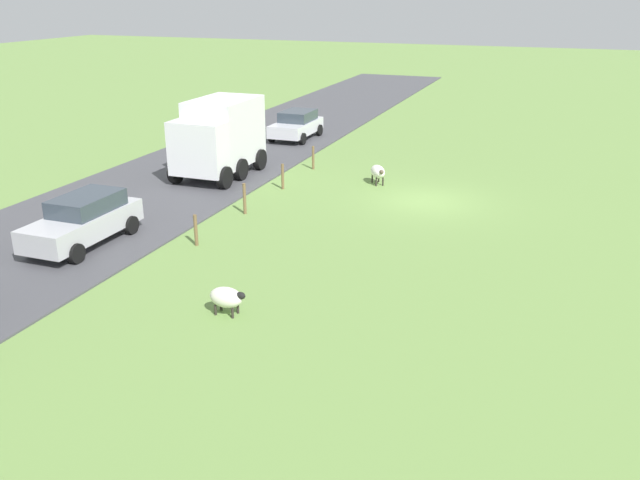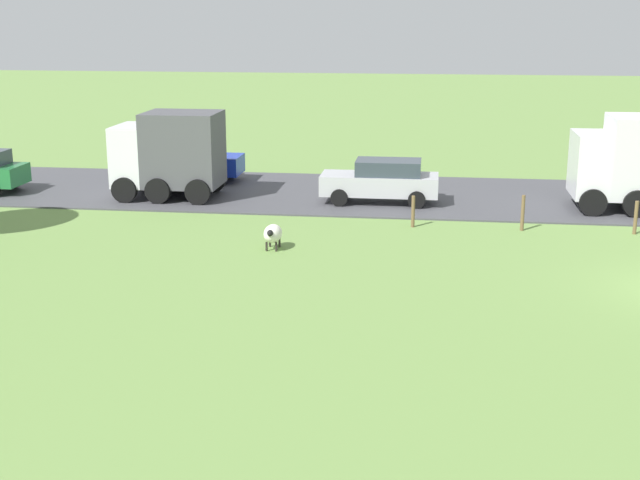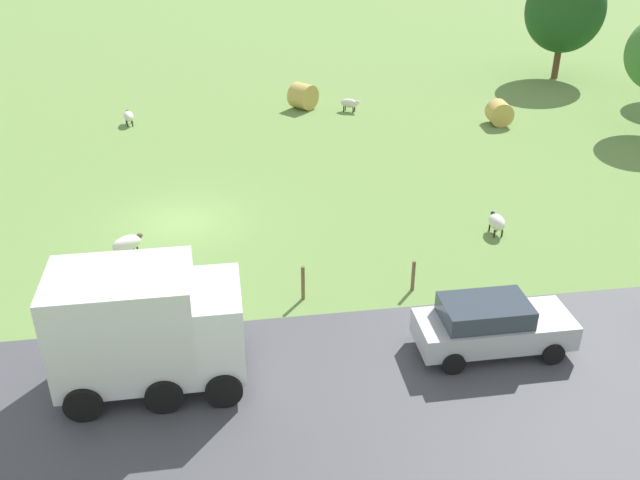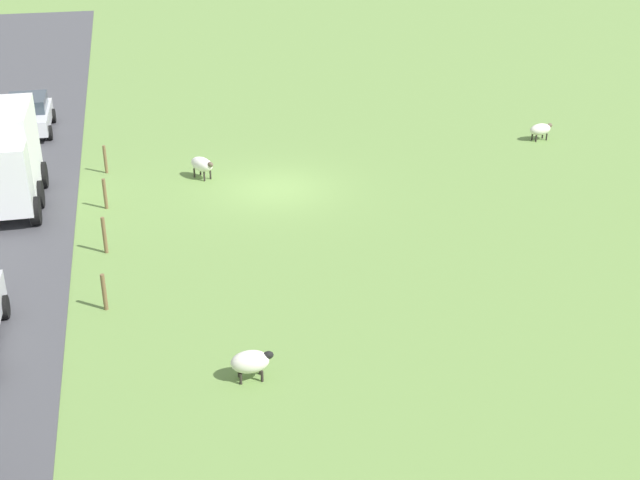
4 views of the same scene
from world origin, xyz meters
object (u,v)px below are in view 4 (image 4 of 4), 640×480
Objects in this scene: sheep_3 at (541,129)px; sheep_1 at (251,362)px; car_3 at (28,114)px; sheep_0 at (202,164)px.

sheep_1 is at bearing 44.78° from sheep_3.
car_3 is (6.69, -20.95, 0.37)m from sheep_1.
sheep_3 is (-14.77, -1.28, -0.08)m from sheep_0.
sheep_1 is 22.00m from car_3.
sheep_0 is at bearing 4.96° from sheep_3.
sheep_1 is 0.26× the size of car_3.
car_3 reaches higher than sheep_3.
sheep_3 is 22.52m from car_3.
sheep_0 is 0.31× the size of car_3.
sheep_3 is (-14.99, -14.88, -0.01)m from sheep_1.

